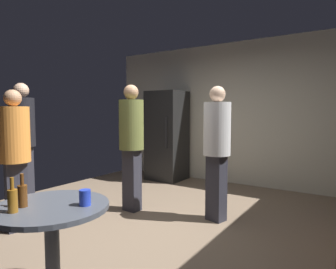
{
  "coord_description": "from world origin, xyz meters",
  "views": [
    {
      "loc": [
        2.1,
        -2.83,
        1.39
      ],
      "look_at": [
        0.07,
        0.26,
        1.1
      ],
      "focal_mm": 31.61,
      "sensor_mm": 36.0,
      "label": 1
    }
  ],
  "objects_px": {
    "person_in_black_shirt": "(23,135)",
    "person_in_white_shirt": "(217,143)",
    "person_in_orange_shirt": "(15,149)",
    "refrigerator": "(167,136)",
    "foreground_table": "(51,219)",
    "plastic_cup_blue": "(85,198)",
    "person_in_olive_shirt": "(131,137)",
    "beer_bottle_brown": "(23,195)",
    "beer_bottle_amber": "(13,200)"
  },
  "relations": [
    {
      "from": "refrigerator",
      "to": "plastic_cup_blue",
      "type": "xyz_separation_m",
      "value": [
        1.74,
        -3.66,
        -0.11
      ]
    },
    {
      "from": "foreground_table",
      "to": "beer_bottle_amber",
      "type": "relative_size",
      "value": 3.48
    },
    {
      "from": "person_in_black_shirt",
      "to": "person_in_orange_shirt",
      "type": "distance_m",
      "value": 0.94
    },
    {
      "from": "person_in_black_shirt",
      "to": "refrigerator",
      "type": "bearing_deg",
      "value": 83.69
    },
    {
      "from": "refrigerator",
      "to": "foreground_table",
      "type": "relative_size",
      "value": 2.25
    },
    {
      "from": "person_in_olive_shirt",
      "to": "person_in_orange_shirt",
      "type": "distance_m",
      "value": 1.44
    },
    {
      "from": "plastic_cup_blue",
      "to": "person_in_orange_shirt",
      "type": "bearing_deg",
      "value": 164.45
    },
    {
      "from": "beer_bottle_amber",
      "to": "person_in_white_shirt",
      "type": "height_order",
      "value": "person_in_white_shirt"
    },
    {
      "from": "foreground_table",
      "to": "beer_bottle_brown",
      "type": "distance_m",
      "value": 0.26
    },
    {
      "from": "person_in_olive_shirt",
      "to": "person_in_orange_shirt",
      "type": "relative_size",
      "value": 1.07
    },
    {
      "from": "beer_bottle_amber",
      "to": "plastic_cup_blue",
      "type": "relative_size",
      "value": 2.09
    },
    {
      "from": "person_in_white_shirt",
      "to": "beer_bottle_amber",
      "type": "bearing_deg",
      "value": 5.74
    },
    {
      "from": "refrigerator",
      "to": "beer_bottle_amber",
      "type": "height_order",
      "value": "refrigerator"
    },
    {
      "from": "foreground_table",
      "to": "plastic_cup_blue",
      "type": "distance_m",
      "value": 0.29
    },
    {
      "from": "refrigerator",
      "to": "beer_bottle_brown",
      "type": "relative_size",
      "value": 7.83
    },
    {
      "from": "person_in_orange_shirt",
      "to": "foreground_table",
      "type": "bearing_deg",
      "value": -4.09
    },
    {
      "from": "beer_bottle_amber",
      "to": "beer_bottle_brown",
      "type": "bearing_deg",
      "value": 118.51
    },
    {
      "from": "beer_bottle_amber",
      "to": "person_in_white_shirt",
      "type": "bearing_deg",
      "value": 81.7
    },
    {
      "from": "foreground_table",
      "to": "person_in_white_shirt",
      "type": "height_order",
      "value": "person_in_white_shirt"
    },
    {
      "from": "plastic_cup_blue",
      "to": "person_in_orange_shirt",
      "type": "xyz_separation_m",
      "value": [
        -1.74,
        0.48,
        0.17
      ]
    },
    {
      "from": "person_in_orange_shirt",
      "to": "refrigerator",
      "type": "bearing_deg",
      "value": 107.59
    },
    {
      "from": "refrigerator",
      "to": "plastic_cup_blue",
      "type": "bearing_deg",
      "value": -64.61
    },
    {
      "from": "beer_bottle_brown",
      "to": "person_in_black_shirt",
      "type": "distance_m",
      "value": 2.53
    },
    {
      "from": "refrigerator",
      "to": "person_in_black_shirt",
      "type": "relative_size",
      "value": 1.0
    },
    {
      "from": "refrigerator",
      "to": "foreground_table",
      "type": "xyz_separation_m",
      "value": [
        1.53,
        -3.79,
        -0.27
      ]
    },
    {
      "from": "person_in_white_shirt",
      "to": "person_in_orange_shirt",
      "type": "bearing_deg",
      "value": -34.97
    },
    {
      "from": "beer_bottle_amber",
      "to": "person_in_olive_shirt",
      "type": "bearing_deg",
      "value": 110.55
    },
    {
      "from": "person_in_orange_shirt",
      "to": "person_in_white_shirt",
      "type": "distance_m",
      "value": 2.4
    },
    {
      "from": "plastic_cup_blue",
      "to": "person_in_white_shirt",
      "type": "distance_m",
      "value": 2.07
    },
    {
      "from": "plastic_cup_blue",
      "to": "person_in_olive_shirt",
      "type": "height_order",
      "value": "person_in_olive_shirt"
    },
    {
      "from": "person_in_olive_shirt",
      "to": "refrigerator",
      "type": "bearing_deg",
      "value": -158.67
    },
    {
      "from": "refrigerator",
      "to": "person_in_olive_shirt",
      "type": "distance_m",
      "value": 2.02
    },
    {
      "from": "refrigerator",
      "to": "foreground_table",
      "type": "height_order",
      "value": "refrigerator"
    },
    {
      "from": "refrigerator",
      "to": "person_in_orange_shirt",
      "type": "distance_m",
      "value": 3.18
    },
    {
      "from": "foreground_table",
      "to": "plastic_cup_blue",
      "type": "bearing_deg",
      "value": 31.01
    },
    {
      "from": "person_in_black_shirt",
      "to": "person_in_white_shirt",
      "type": "bearing_deg",
      "value": 31.54
    },
    {
      "from": "person_in_olive_shirt",
      "to": "person_in_black_shirt",
      "type": "bearing_deg",
      "value": -60.78
    },
    {
      "from": "foreground_table",
      "to": "person_in_olive_shirt",
      "type": "height_order",
      "value": "person_in_olive_shirt"
    },
    {
      "from": "person_in_olive_shirt",
      "to": "person_in_orange_shirt",
      "type": "xyz_separation_m",
      "value": [
        -0.67,
        -1.28,
        -0.07
      ]
    },
    {
      "from": "refrigerator",
      "to": "beer_bottle_brown",
      "type": "bearing_deg",
      "value": -70.25
    },
    {
      "from": "person_in_orange_shirt",
      "to": "beer_bottle_amber",
      "type": "bearing_deg",
      "value": -12.27
    },
    {
      "from": "beer_bottle_amber",
      "to": "plastic_cup_blue",
      "type": "bearing_deg",
      "value": 52.03
    },
    {
      "from": "person_in_olive_shirt",
      "to": "person_in_white_shirt",
      "type": "distance_m",
      "value": 1.18
    },
    {
      "from": "person_in_olive_shirt",
      "to": "beer_bottle_brown",
      "type": "bearing_deg",
      "value": 22.13
    },
    {
      "from": "foreground_table",
      "to": "person_in_orange_shirt",
      "type": "height_order",
      "value": "person_in_orange_shirt"
    },
    {
      "from": "beer_bottle_amber",
      "to": "beer_bottle_brown",
      "type": "xyz_separation_m",
      "value": [
        -0.05,
        0.1,
        0.0
      ]
    },
    {
      "from": "foreground_table",
      "to": "person_in_orange_shirt",
      "type": "distance_m",
      "value": 1.68
    },
    {
      "from": "beer_bottle_brown",
      "to": "person_in_orange_shirt",
      "type": "xyz_separation_m",
      "value": [
        -1.41,
        0.74,
        0.14
      ]
    },
    {
      "from": "refrigerator",
      "to": "person_in_orange_shirt",
      "type": "bearing_deg",
      "value": -90.02
    },
    {
      "from": "refrigerator",
      "to": "beer_bottle_amber",
      "type": "bearing_deg",
      "value": -70.03
    }
  ]
}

